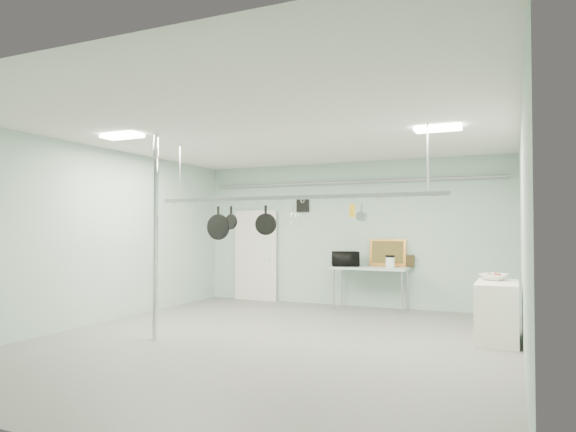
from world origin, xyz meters
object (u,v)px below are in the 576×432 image
at_px(coffee_canister, 390,263).
at_px(skillet_left, 218,223).
at_px(skillet_mid, 231,217).
at_px(pot_rack, 291,196).
at_px(side_cabinet, 497,312).
at_px(microwave, 346,259).
at_px(skillet_right, 266,220).
at_px(fruit_bowl, 494,277).
at_px(prep_table, 370,270).
at_px(chrome_pole, 155,236).

xyz_separation_m(coffee_canister, skillet_left, (-2.16, -3.20, 0.79)).
relative_size(skillet_left, skillet_mid, 1.59).
bearing_deg(pot_rack, coffee_canister, 75.26).
relative_size(side_cabinet, microwave, 2.12).
bearing_deg(skillet_right, fruit_bowl, 8.14).
bearing_deg(prep_table, microwave, -175.21).
bearing_deg(fruit_bowl, skillet_right, -157.55).
relative_size(fruit_bowl, skillet_left, 0.74).
bearing_deg(skillet_mid, coffee_canister, 71.26).
xyz_separation_m(coffee_canister, fruit_bowl, (2.05, -1.83, -0.06)).
relative_size(prep_table, coffee_canister, 7.33).
distance_m(coffee_canister, skillet_left, 3.94).
distance_m(fruit_bowl, skillet_right, 3.71).
xyz_separation_m(side_cabinet, pot_rack, (-2.95, -1.10, 1.78)).
xyz_separation_m(pot_rack, skillet_left, (-1.32, 0.00, -0.43)).
distance_m(prep_table, skillet_right, 3.55).
relative_size(pot_rack, fruit_bowl, 11.39).
distance_m(chrome_pole, side_cabinet, 5.37).
height_order(coffee_canister, skillet_right, skillet_right).
bearing_deg(pot_rack, skillet_right, 180.00).
height_order(prep_table, coffee_canister, coffee_canister).
bearing_deg(coffee_canister, fruit_bowl, -41.67).
bearing_deg(pot_rack, skillet_left, 180.00).
xyz_separation_m(side_cabinet, skillet_left, (-4.27, -1.10, 1.35)).
relative_size(chrome_pole, skillet_left, 5.65).
height_order(chrome_pole, prep_table, chrome_pole).
height_order(side_cabinet, coffee_canister, coffee_canister).
height_order(chrome_pole, side_cabinet, chrome_pole).
relative_size(microwave, fruit_bowl, 1.35).
height_order(prep_table, skillet_mid, skillet_mid).
bearing_deg(prep_table, side_cabinet, -40.79).
bearing_deg(microwave, skillet_right, 61.06).
height_order(side_cabinet, skillet_mid, skillet_mid).
bearing_deg(coffee_canister, side_cabinet, -44.90).
distance_m(chrome_pole, skillet_right, 1.74).
distance_m(pot_rack, fruit_bowl, 3.45).
height_order(chrome_pole, coffee_canister, chrome_pole).
bearing_deg(side_cabinet, skillet_right, -162.00).
bearing_deg(fruit_bowl, microwave, 148.17).
distance_m(microwave, coffee_canister, 0.98).
bearing_deg(chrome_pole, coffee_canister, 56.23).
bearing_deg(prep_table, fruit_bowl, -37.67).
bearing_deg(microwave, coffee_canister, 153.16).
bearing_deg(fruit_bowl, side_cabinet, -78.25).
xyz_separation_m(side_cabinet, microwave, (-3.09, 2.16, 0.61)).
xyz_separation_m(microwave, fruit_bowl, (3.03, -1.88, -0.11)).
relative_size(prep_table, fruit_bowl, 3.80).
xyz_separation_m(side_cabinet, coffee_canister, (-2.11, 2.10, 0.56)).
height_order(chrome_pole, fruit_bowl, chrome_pole).
relative_size(coffee_canister, skillet_right, 0.46).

